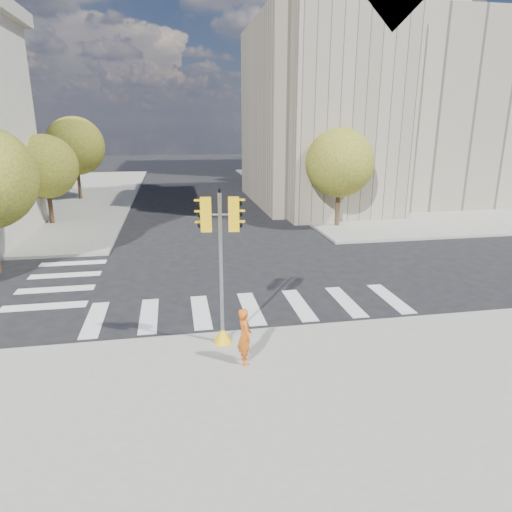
{
  "coord_description": "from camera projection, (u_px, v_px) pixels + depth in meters",
  "views": [
    {
      "loc": [
        -2.65,
        -17.04,
        6.47
      ],
      "look_at": [
        0.01,
        -2.45,
        2.1
      ],
      "focal_mm": 32.0,
      "sensor_mm": 36.0,
      "label": 1
    }
  ],
  "objects": [
    {
      "name": "ground",
      "position": [
        245.0,
        289.0,
        18.37
      ],
      "size": [
        160.0,
        160.0,
        0.0
      ],
      "primitive_type": "plane",
      "color": "black",
      "rests_on": "ground"
    },
    {
      "name": "sidewalk_near",
      "position": [
        343.0,
        503.0,
        7.97
      ],
      "size": [
        30.0,
        14.0,
        0.15
      ],
      "primitive_type": "cube",
      "color": "gray",
      "rests_on": "ground"
    },
    {
      "name": "sidewalk_far_right",
      "position": [
        399.0,
        187.0,
        46.32
      ],
      "size": [
        28.0,
        40.0,
        0.15
      ],
      "primitive_type": "cube",
      "color": "gray",
      "rests_on": "ground"
    },
    {
      "name": "civic_building",
      "position": [
        397.0,
        112.0,
        37.04
      ],
      "size": [
        26.0,
        16.0,
        19.39
      ],
      "color": "gray",
      "rests_on": "ground"
    },
    {
      "name": "office_tower",
      "position": [
        364.0,
        52.0,
        57.55
      ],
      "size": [
        20.0,
        18.0,
        30.0
      ],
      "primitive_type": "cube",
      "color": "#9EA0A3",
      "rests_on": "ground"
    },
    {
      "name": "tree_lw_mid",
      "position": [
        45.0,
        167.0,
        28.71
      ],
      "size": [
        4.0,
        4.0,
        5.77
      ],
      "color": "#382616",
      "rests_on": "ground"
    },
    {
      "name": "tree_lw_far",
      "position": [
        75.0,
        146.0,
        37.93
      ],
      "size": [
        4.8,
        4.8,
        6.95
      ],
      "color": "#382616",
      "rests_on": "ground"
    },
    {
      "name": "tree_re_near",
      "position": [
        340.0,
        163.0,
        27.95
      ],
      "size": [
        4.2,
        4.2,
        6.16
      ],
      "color": "#382616",
      "rests_on": "ground"
    },
    {
      "name": "tree_re_mid",
      "position": [
        291.0,
        148.0,
        39.19
      ],
      "size": [
        4.6,
        4.6,
        6.66
      ],
      "color": "#382616",
      "rests_on": "ground"
    },
    {
      "name": "tree_re_far",
      "position": [
        263.0,
        146.0,
        50.65
      ],
      "size": [
        4.0,
        4.0,
        5.88
      ],
      "color": "#382616",
      "rests_on": "ground"
    },
    {
      "name": "lamp_near",
      "position": [
        327.0,
        150.0,
        31.66
      ],
      "size": [
        0.35,
        0.18,
        8.11
      ],
      "color": "black",
      "rests_on": "sidewalk_far_right"
    },
    {
      "name": "lamp_far",
      "position": [
        280.0,
        142.0,
        44.87
      ],
      "size": [
        0.35,
        0.18,
        8.11
      ],
      "color": "black",
      "rests_on": "sidewalk_far_right"
    },
    {
      "name": "traffic_signal",
      "position": [
        221.0,
        281.0,
        13.05
      ],
      "size": [
        1.08,
        0.56,
        4.59
      ],
      "rotation": [
        0.0,
        0.0,
        -0.12
      ],
      "color": "yellow",
      "rests_on": "sidewalk_near"
    },
    {
      "name": "photographer",
      "position": [
        245.0,
        336.0,
        12.25
      ],
      "size": [
        0.44,
        0.62,
        1.59
      ],
      "primitive_type": "imported",
      "rotation": [
        0.0,
        0.0,
        1.68
      ],
      "color": "#CD5913",
      "rests_on": "sidewalk_near"
    }
  ]
}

